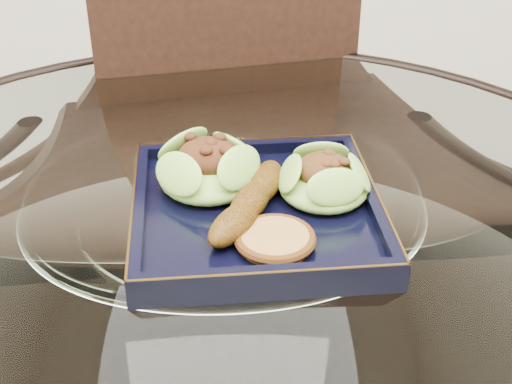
{
  "coord_description": "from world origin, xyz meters",
  "views": [
    {
      "loc": [
        0.01,
        -0.65,
        1.21
      ],
      "look_at": [
        0.03,
        0.01,
        0.8
      ],
      "focal_mm": 50.0,
      "sensor_mm": 36.0,
      "label": 1
    }
  ],
  "objects": [
    {
      "name": "lettuce_wrap_right",
      "position": [
        0.11,
        0.03,
        0.8
      ],
      "size": [
        0.13,
        0.13,
        0.04
      ],
      "primitive_type": "ellipsoid",
      "rotation": [
        0.0,
        0.0,
        -0.35
      ],
      "color": "#5D8C28",
      "rests_on": "navy_plate"
    },
    {
      "name": "lettuce_wrap_left",
      "position": [
        -0.02,
        0.06,
        0.8
      ],
      "size": [
        0.15,
        0.15,
        0.04
      ],
      "primitive_type": "ellipsoid",
      "rotation": [
        0.0,
        0.0,
        0.41
      ],
      "color": "#62A530",
      "rests_on": "navy_plate"
    },
    {
      "name": "crumb_patty",
      "position": [
        0.05,
        -0.06,
        0.79
      ],
      "size": [
        0.09,
        0.09,
        0.01
      ],
      "primitive_type": "cylinder",
      "rotation": [
        0.0,
        0.0,
        -0.34
      ],
      "color": "#B7873D",
      "rests_on": "navy_plate"
    },
    {
      "name": "dining_chair",
      "position": [
        0.03,
        0.36,
        0.6
      ],
      "size": [
        0.55,
        0.55,
        1.08
      ],
      "rotation": [
        0.0,
        0.0,
        0.2
      ],
      "color": "black",
      "rests_on": "ground"
    },
    {
      "name": "dining_table",
      "position": [
        -0.0,
        -0.0,
        0.6
      ],
      "size": [
        1.13,
        1.13,
        0.77
      ],
      "color": "white",
      "rests_on": "ground"
    },
    {
      "name": "navy_plate",
      "position": [
        0.03,
        0.01,
        0.77
      ],
      "size": [
        0.29,
        0.29,
        0.02
      ],
      "primitive_type": "cube",
      "rotation": [
        0.0,
        0.0,
        0.07
      ],
      "color": "black",
      "rests_on": "dining_table"
    },
    {
      "name": "roasted_plantain",
      "position": [
        0.03,
        -0.0,
        0.8
      ],
      "size": [
        0.1,
        0.17,
        0.03
      ],
      "primitive_type": "ellipsoid",
      "rotation": [
        0.0,
        0.0,
        1.16
      ],
      "color": "brown",
      "rests_on": "navy_plate"
    }
  ]
}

